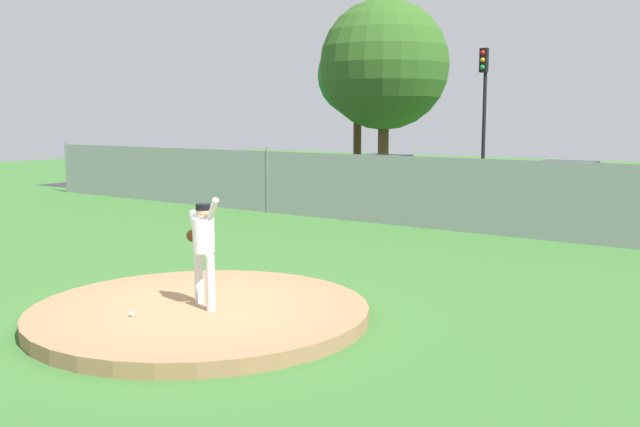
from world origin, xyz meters
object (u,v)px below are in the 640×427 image
object	(u,v)px
pitcher_youth	(203,243)
traffic_light_near	(484,97)
parked_car_silver	(560,191)
parked_car_navy	(375,180)
traffic_cone_orange	(327,183)
baseball	(132,314)

from	to	relation	value
pitcher_youth	traffic_light_near	bearing A→B (deg)	101.25
parked_car_silver	parked_car_navy	bearing A→B (deg)	-178.44
parked_car_navy	traffic_light_near	world-z (taller)	traffic_light_near
parked_car_navy	traffic_cone_orange	distance (m)	5.44
parked_car_silver	traffic_light_near	distance (m)	6.61
parked_car_navy	traffic_light_near	bearing A→B (deg)	62.36
baseball	parked_car_navy	xyz separation A→B (m)	(-5.44, 15.27, 0.56)
traffic_cone_orange	traffic_light_near	xyz separation A→B (m)	(6.60, 1.05, 3.53)
baseball	traffic_light_near	bearing A→B (deg)	99.44
traffic_cone_orange	traffic_light_near	world-z (taller)	traffic_light_near
traffic_light_near	pitcher_youth	bearing A→B (deg)	-78.75
baseball	traffic_cone_orange	xyz separation A→B (m)	(-9.84, 18.43, 0.01)
parked_car_navy	traffic_light_near	xyz separation A→B (m)	(2.20, 4.21, 2.99)
baseball	parked_car_navy	bearing A→B (deg)	109.62
baseball	parked_car_silver	world-z (taller)	parked_car_silver
baseball	parked_car_silver	size ratio (longest dim) A/B	0.02
parked_car_silver	parked_car_navy	distance (m)	6.52
parked_car_silver	traffic_cone_orange	xyz separation A→B (m)	(-10.91, 2.98, -0.55)
parked_car_navy	traffic_cone_orange	size ratio (longest dim) A/B	7.84
pitcher_youth	traffic_cone_orange	size ratio (longest dim) A/B	3.01
pitcher_youth	traffic_light_near	size ratio (longest dim) A/B	0.29
baseball	traffic_light_near	size ratio (longest dim) A/B	0.01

